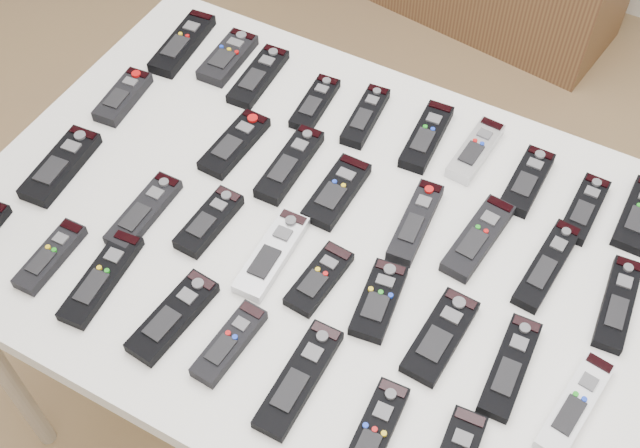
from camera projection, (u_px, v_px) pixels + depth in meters
The scene contains 35 objects.
ground at pixel (336, 442), 1.99m from camera, with size 4.00×4.00×0.00m, color #9B7D4F.
table at pixel (320, 250), 1.46m from camera, with size 1.25×0.88×0.78m.
remote_0 at pixel (183, 43), 1.70m from camera, with size 0.06×0.19×0.02m, color black.
remote_1 at pixel (228, 57), 1.67m from camera, with size 0.06×0.16×0.02m, color black.
remote_2 at pixel (258, 76), 1.64m from camera, with size 0.05×0.18×0.02m, color black.
remote_3 at pixel (315, 103), 1.60m from camera, with size 0.05×0.15×0.02m, color black.
remote_4 at pixel (365, 116), 1.57m from camera, with size 0.04×0.16×0.02m, color black.
remote_5 at pixel (426, 137), 1.54m from camera, with size 0.05×0.17×0.02m, color black.
remote_6 at pixel (475, 150), 1.52m from camera, with size 0.05×0.16×0.02m, color #B7B7BC.
remote_7 at pixel (527, 181), 1.47m from camera, with size 0.05×0.16×0.02m, color black.
remote_8 at pixel (584, 209), 1.43m from camera, with size 0.05×0.15×0.02m, color black.
remote_9 at pixel (640, 215), 1.42m from camera, with size 0.06×0.17×0.02m, color black.
remote_10 at pixel (123, 97), 1.60m from camera, with size 0.05×0.15×0.02m, color black.
remote_11 at pixel (235, 144), 1.53m from camera, with size 0.06×0.17×0.02m, color black.
remote_12 at pixel (290, 164), 1.49m from camera, with size 0.05×0.19×0.02m, color black.
remote_13 at pixel (337, 192), 1.46m from camera, with size 0.06×0.16×0.02m, color black.
remote_14 at pixel (415, 222), 1.41m from camera, with size 0.05×0.18×0.02m, color black.
remote_15 at pixel (478, 238), 1.39m from camera, with size 0.05×0.18×0.02m, color black.
remote_16 at pixel (547, 265), 1.36m from camera, with size 0.05×0.19×0.02m, color black.
remote_17 at pixel (618, 304), 1.31m from camera, with size 0.05×0.18×0.02m, color black.
remote_18 at pixel (61, 166), 1.49m from camera, with size 0.06×0.18×0.02m, color black.
remote_19 at pixel (144, 211), 1.43m from camera, with size 0.05×0.17×0.02m, color black.
remote_20 at pixel (209, 222), 1.41m from camera, with size 0.05×0.15×0.02m, color black.
remote_21 at pixel (272, 254), 1.37m from camera, with size 0.05×0.18×0.02m, color #B7B7BC.
remote_22 at pixel (319, 279), 1.34m from camera, with size 0.05×0.14×0.02m, color black.
remote_23 at pixel (379, 300), 1.32m from camera, with size 0.06×0.15×0.02m, color black.
remote_24 at pixel (440, 336), 1.28m from camera, with size 0.06×0.17×0.02m, color black.
remote_25 at pixel (510, 367), 1.24m from camera, with size 0.05×0.18×0.02m, color black.
remote_26 at pixel (575, 405), 1.20m from camera, with size 0.05×0.18×0.02m, color silver.
remote_28 at pixel (50, 256), 1.37m from camera, with size 0.04×0.15×0.02m, color black.
remote_29 at pixel (102, 278), 1.34m from camera, with size 0.05×0.19×0.02m, color black.
remote_30 at pixel (173, 317), 1.30m from camera, with size 0.06×0.17×0.02m, color black.
remote_31 at pixel (229, 343), 1.27m from camera, with size 0.04×0.15×0.02m, color black.
remote_32 at pixel (299, 379), 1.23m from camera, with size 0.05×0.20×0.02m, color black.
remote_33 at pixel (372, 439), 1.17m from camera, with size 0.05×0.19×0.02m, color black.
Camera 1 is at (0.34, -0.70, 1.92)m, focal length 45.00 mm.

